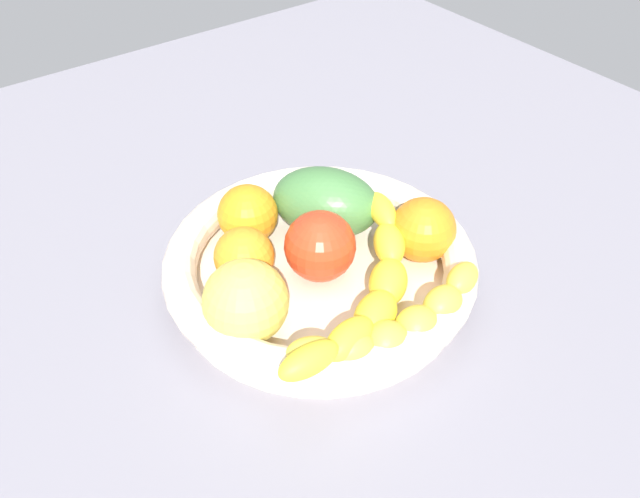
{
  "coord_description": "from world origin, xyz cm",
  "views": [
    {
      "loc": [
        -28.9,
        -38.44,
        48.43
      ],
      "look_at": [
        0.0,
        0.0,
        7.57
      ],
      "focal_mm": 38.33,
      "sensor_mm": 36.0,
      "label": 1
    }
  ],
  "objects_px": {
    "banana_draped_right": "(371,290)",
    "orange_front": "(423,230)",
    "orange_mid_right": "(244,257)",
    "orange_mid_left": "(248,214)",
    "banana_draped_left": "(398,327)",
    "mango_green": "(326,202)",
    "tomato_red": "(320,246)",
    "apple_yellow": "(246,302)",
    "fruit_bowl": "(320,266)"
  },
  "relations": [
    {
      "from": "orange_front",
      "to": "mango_green",
      "type": "relative_size",
      "value": 0.58
    },
    {
      "from": "orange_front",
      "to": "orange_mid_right",
      "type": "height_order",
      "value": "orange_front"
    },
    {
      "from": "orange_mid_left",
      "to": "apple_yellow",
      "type": "xyz_separation_m",
      "value": [
        -0.07,
        -0.11,
        0.01
      ]
    },
    {
      "from": "fruit_bowl",
      "to": "tomato_red",
      "type": "xyz_separation_m",
      "value": [
        0.0,
        -0.0,
        0.02
      ]
    },
    {
      "from": "tomato_red",
      "to": "orange_mid_right",
      "type": "bearing_deg",
      "value": 150.18
    },
    {
      "from": "tomato_red",
      "to": "apple_yellow",
      "type": "relative_size",
      "value": 0.92
    },
    {
      "from": "banana_draped_right",
      "to": "mango_green",
      "type": "relative_size",
      "value": 1.99
    },
    {
      "from": "orange_front",
      "to": "banana_draped_right",
      "type": "bearing_deg",
      "value": -160.95
    },
    {
      "from": "banana_draped_right",
      "to": "orange_front",
      "type": "height_order",
      "value": "orange_front"
    },
    {
      "from": "banana_draped_left",
      "to": "banana_draped_right",
      "type": "xyz_separation_m",
      "value": [
        0.01,
        0.04,
        0.0
      ]
    },
    {
      "from": "banana_draped_left",
      "to": "orange_mid_right",
      "type": "height_order",
      "value": "orange_mid_right"
    },
    {
      "from": "orange_front",
      "to": "orange_mid_right",
      "type": "relative_size",
      "value": 1.12
    },
    {
      "from": "fruit_bowl",
      "to": "mango_green",
      "type": "relative_size",
      "value": 2.72
    },
    {
      "from": "tomato_red",
      "to": "mango_green",
      "type": "relative_size",
      "value": 0.62
    },
    {
      "from": "banana_draped_right",
      "to": "orange_front",
      "type": "distance_m",
      "value": 0.1
    },
    {
      "from": "banana_draped_left",
      "to": "orange_front",
      "type": "height_order",
      "value": "orange_front"
    },
    {
      "from": "orange_mid_right",
      "to": "mango_green",
      "type": "relative_size",
      "value": 0.52
    },
    {
      "from": "tomato_red",
      "to": "banana_draped_right",
      "type": "bearing_deg",
      "value": -87.77
    },
    {
      "from": "fruit_bowl",
      "to": "apple_yellow",
      "type": "distance_m",
      "value": 0.1
    },
    {
      "from": "banana_draped_right",
      "to": "orange_front",
      "type": "relative_size",
      "value": 3.41
    },
    {
      "from": "fruit_bowl",
      "to": "banana_draped_left",
      "type": "distance_m",
      "value": 0.12
    },
    {
      "from": "mango_green",
      "to": "orange_front",
      "type": "bearing_deg",
      "value": -60.26
    },
    {
      "from": "banana_draped_left",
      "to": "orange_mid_left",
      "type": "relative_size",
      "value": 3.37
    },
    {
      "from": "fruit_bowl",
      "to": "banana_draped_left",
      "type": "bearing_deg",
      "value": -92.51
    },
    {
      "from": "banana_draped_right",
      "to": "banana_draped_left",
      "type": "bearing_deg",
      "value": -99.88
    },
    {
      "from": "fruit_bowl",
      "to": "orange_mid_right",
      "type": "height_order",
      "value": "orange_mid_right"
    },
    {
      "from": "banana_draped_right",
      "to": "tomato_red",
      "type": "distance_m",
      "value": 0.07
    },
    {
      "from": "orange_mid_left",
      "to": "apple_yellow",
      "type": "relative_size",
      "value": 0.82
    },
    {
      "from": "banana_draped_left",
      "to": "fruit_bowl",
      "type": "bearing_deg",
      "value": 87.49
    },
    {
      "from": "banana_draped_left",
      "to": "tomato_red",
      "type": "relative_size",
      "value": 3.01
    },
    {
      "from": "banana_draped_right",
      "to": "tomato_red",
      "type": "relative_size",
      "value": 3.2
    },
    {
      "from": "banana_draped_right",
      "to": "tomato_red",
      "type": "xyz_separation_m",
      "value": [
        -0.0,
        0.07,
        0.0
      ]
    },
    {
      "from": "apple_yellow",
      "to": "mango_green",
      "type": "bearing_deg",
      "value": 27.62
    },
    {
      "from": "orange_front",
      "to": "orange_mid_left",
      "type": "relative_size",
      "value": 1.05
    },
    {
      "from": "banana_draped_left",
      "to": "mango_green",
      "type": "bearing_deg",
      "value": 73.16
    },
    {
      "from": "orange_mid_left",
      "to": "tomato_red",
      "type": "bearing_deg",
      "value": -73.53
    },
    {
      "from": "banana_draped_left",
      "to": "apple_yellow",
      "type": "height_order",
      "value": "apple_yellow"
    },
    {
      "from": "mango_green",
      "to": "orange_mid_right",
      "type": "bearing_deg",
      "value": -171.96
    },
    {
      "from": "fruit_bowl",
      "to": "mango_green",
      "type": "distance_m",
      "value": 0.07
    },
    {
      "from": "banana_draped_left",
      "to": "banana_draped_right",
      "type": "height_order",
      "value": "banana_draped_right"
    },
    {
      "from": "mango_green",
      "to": "orange_mid_left",
      "type": "bearing_deg",
      "value": 153.2
    },
    {
      "from": "fruit_bowl",
      "to": "apple_yellow",
      "type": "relative_size",
      "value": 4.02
    },
    {
      "from": "orange_mid_right",
      "to": "orange_mid_left",
      "type": "bearing_deg",
      "value": 54.49
    },
    {
      "from": "orange_mid_left",
      "to": "fruit_bowl",
      "type": "bearing_deg",
      "value": -73.53
    },
    {
      "from": "orange_mid_right",
      "to": "apple_yellow",
      "type": "distance_m",
      "value": 0.07
    },
    {
      "from": "orange_front",
      "to": "orange_mid_right",
      "type": "xyz_separation_m",
      "value": [
        -0.16,
        0.07,
        -0.0
      ]
    },
    {
      "from": "orange_mid_left",
      "to": "mango_green",
      "type": "xyz_separation_m",
      "value": [
        0.07,
        -0.04,
        0.0
      ]
    },
    {
      "from": "orange_front",
      "to": "orange_mid_right",
      "type": "distance_m",
      "value": 0.17
    },
    {
      "from": "banana_draped_left",
      "to": "mango_green",
      "type": "relative_size",
      "value": 1.86
    },
    {
      "from": "orange_mid_left",
      "to": "apple_yellow",
      "type": "height_order",
      "value": "apple_yellow"
    }
  ]
}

